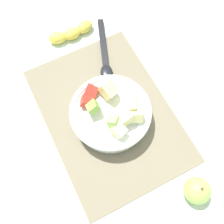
# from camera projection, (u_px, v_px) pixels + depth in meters

# --- Properties ---
(ground_plane) EXTENTS (2.40, 2.40, 0.00)m
(ground_plane) POSITION_uv_depth(u_px,v_px,m) (108.00, 114.00, 0.75)
(ground_plane) COLOR silver
(placemat) EXTENTS (0.47, 0.33, 0.01)m
(placemat) POSITION_uv_depth(u_px,v_px,m) (108.00, 114.00, 0.75)
(placemat) COLOR #756B56
(placemat) RESTS_ON ground_plane
(salad_bowl) EXTENTS (0.21, 0.21, 0.11)m
(salad_bowl) POSITION_uv_depth(u_px,v_px,m) (112.00, 113.00, 0.71)
(salad_bowl) COLOR white
(salad_bowl) RESTS_ON placemat
(serving_spoon) EXTENTS (0.22, 0.11, 0.01)m
(serving_spoon) POSITION_uv_depth(u_px,v_px,m) (105.00, 59.00, 0.81)
(serving_spoon) COLOR black
(serving_spoon) RESTS_ON placemat
(whole_apple) EXTENTS (0.07, 0.07, 0.08)m
(whole_apple) POSITION_uv_depth(u_px,v_px,m) (197.00, 191.00, 0.64)
(whole_apple) COLOR #9EC656
(whole_apple) RESTS_ON ground_plane
(banana_whole) EXTENTS (0.05, 0.15, 0.04)m
(banana_whole) POSITION_uv_depth(u_px,v_px,m) (71.00, 33.00, 0.84)
(banana_whole) COLOR yellow
(banana_whole) RESTS_ON ground_plane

